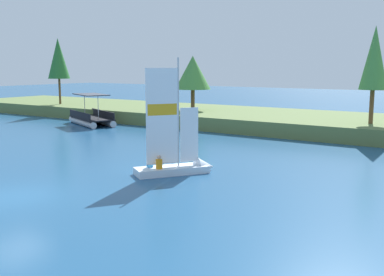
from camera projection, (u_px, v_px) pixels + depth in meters
The scene contains 7 objects.
ground_plane at pixel (15, 197), 19.60m from camera, with size 200.00×200.00×0.00m, color navy.
shore_bank at pixel (277, 121), 41.88m from camera, with size 80.00×12.21×1.20m, color #5B703D.
shoreline_tree_left at pixel (58, 59), 52.13m from camera, with size 2.43×2.43×7.41m.
shoreline_tree_midleft at pixel (193, 73), 44.92m from camera, with size 3.49×3.49×5.29m.
shoreline_tree_centre at pixel (374, 58), 34.03m from camera, with size 2.04×2.04×7.25m.
sailboat at pixel (183, 163), 23.96m from camera, with size 3.40×4.19×6.31m.
pontoon_boat at pixel (92, 117), 43.58m from camera, with size 6.64×4.78×2.90m.
Camera 1 is at (16.82, -11.58, 5.47)m, focal length 43.24 mm.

